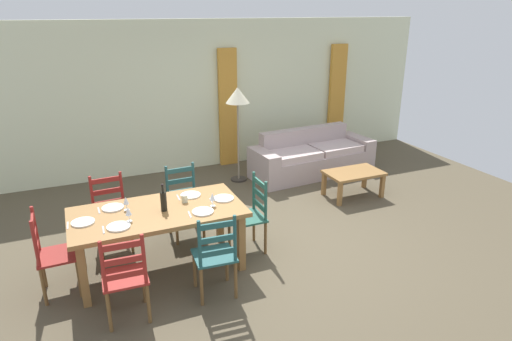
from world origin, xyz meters
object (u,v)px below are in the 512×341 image
Objects in this scene: wine_glass_far_left at (126,201)px; coffee_cup_primary at (185,199)px; wine_bottle at (164,201)px; coffee_table at (354,175)px; dining_chair_near_left at (125,277)px; dining_table at (158,217)px; dining_chair_far_left at (111,213)px; wine_glass_near_left at (128,212)px; couch at (311,158)px; dining_chair_head_west at (52,254)px; standing_lamp at (238,101)px; dining_chair_head_east at (251,215)px; dining_chair_far_right at (184,202)px; wine_glass_near_right at (212,197)px; dining_chair_near_right at (215,256)px.

wine_glass_far_left reaches higher than coffee_cup_primary.
coffee_table is (3.22, 0.94, -0.51)m from wine_bottle.
coffee_cup_primary is (0.82, 0.87, 0.32)m from dining_chair_near_left.
dining_table is 0.87m from dining_chair_far_left.
couch is (3.53, 2.27, -0.57)m from wine_glass_near_left.
standing_lamp is (2.98, 2.33, 0.93)m from dining_chair_head_west.
coffee_cup_primary is (-0.79, 0.09, 0.32)m from dining_chair_head_east.
dining_chair_head_west reaches higher than wine_glass_far_left.
standing_lamp is (-1.43, 1.40, 1.06)m from coffee_table.
dining_chair_head_west is 1.50m from coffee_cup_primary.
dining_chair_far_right is at bearing 24.83° from dining_chair_head_west.
dining_chair_near_left reaches higher than wine_glass_near_right.
couch is (3.69, 2.89, -0.19)m from dining_chair_near_left.
wine_bottle is (-0.35, 0.70, 0.39)m from dining_chair_near_right.
dining_chair_head_west is 0.41× the size of couch.
dining_chair_head_east is 1.50m from wine_glass_far_left.
dining_chair_near_left reaches higher than coffee_cup_primary.
dining_chair_near_right reaches higher than dining_table.
dining_chair_near_left is 1.32m from wine_glass_near_right.
wine_glass_near_left is 3.80m from coffee_table.
dining_table is 1.98× the size of dining_chair_near_right.
wine_glass_near_right reaches higher than coffee_table.
dining_chair_head_east is at bearing 0.77° from dining_chair_head_west.
couch is at bearing 45.52° from dining_chair_head_east.
dining_chair_head_west is 1.77m from wine_glass_near_right.
wine_glass_near_left is 4.24m from couch.
coffee_cup_primary is at bearing 25.40° from wine_bottle.
dining_chair_near_left is 5.96× the size of wine_glass_far_left.
standing_lamp is (1.39, 1.59, 0.93)m from dining_chair_far_right.
dining_chair_far_left and dining_chair_far_right have the same top height.
standing_lamp is at bearing 72.35° from dining_chair_head_east.
standing_lamp reaches higher than dining_chair_near_right.
dining_table is at bearing -179.78° from dining_chair_head_east.
wine_bottle is at bearing -163.80° from coffee_table.
couch is 1.42× the size of standing_lamp.
wine_glass_far_left is at bearing 155.41° from wine_bottle.
wine_bottle is (0.56, 0.74, 0.39)m from dining_chair_near_left.
wine_glass_near_left is at bearing 75.71° from dining_chair_near_left.
coffee_table is at bearing 11.93° from wine_glass_far_left.
dining_chair_head_east is 1.52m from wine_glass_near_left.
dining_chair_head_east is 0.59× the size of standing_lamp.
couch is at bearing 32.72° from wine_glass_near_left.
standing_lamp is at bearing 34.32° from dining_chair_far_left.
coffee_table is at bearing 15.32° from coffee_cup_primary.
wine_glass_near_right is at bearing -117.31° from standing_lamp.
wine_bottle is 0.54m from wine_glass_near_right.
wine_bottle is at bearing -25.39° from dining_table.
standing_lamp reaches higher than dining_table.
coffee_table is (3.78, 1.68, -0.12)m from dining_chair_near_left.
coffee_cup_primary is at bearing 173.59° from dining_chair_head_east.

